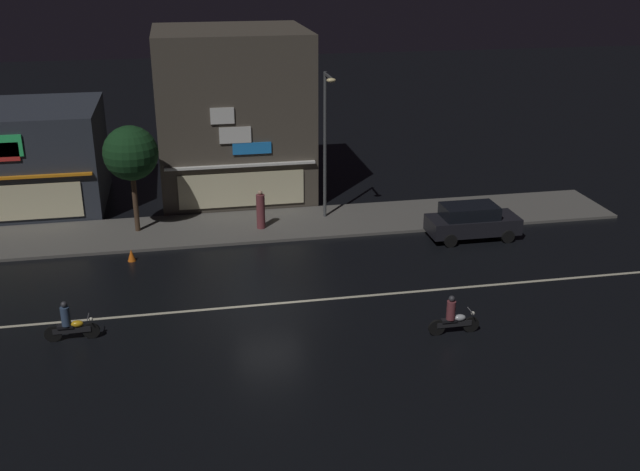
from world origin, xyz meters
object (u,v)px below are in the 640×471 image
at_px(pedestrian_on_sidewalk, 261,211).
at_px(motorcycle_lead, 70,324).
at_px(traffic_cone, 131,255).
at_px(motorcycle_following, 453,318).
at_px(streetlamp_mid, 326,135).
at_px(parked_car_near_kerb, 472,221).

distance_m(pedestrian_on_sidewalk, motorcycle_lead, 12.35).
xyz_separation_m(pedestrian_on_sidewalk, traffic_cone, (-6.08, -2.64, -0.75)).
distance_m(pedestrian_on_sidewalk, traffic_cone, 6.68).
relative_size(motorcycle_lead, motorcycle_following, 1.00).
bearing_deg(motorcycle_following, streetlamp_mid, -72.21).
distance_m(parked_car_near_kerb, traffic_cone, 15.82).
bearing_deg(pedestrian_on_sidewalk, motorcycle_lead, 59.27).
distance_m(motorcycle_lead, traffic_cone, 7.10).
height_order(parked_car_near_kerb, motorcycle_lead, parked_car_near_kerb).
xyz_separation_m(pedestrian_on_sidewalk, motorcycle_lead, (-7.88, -9.50, -0.40)).
bearing_deg(motorcycle_lead, parked_car_near_kerb, -161.50).
bearing_deg(motorcycle_lead, traffic_cone, -106.81).
distance_m(pedestrian_on_sidewalk, parked_car_near_kerb, 10.14).
height_order(motorcycle_following, traffic_cone, motorcycle_following).
height_order(motorcycle_lead, motorcycle_following, same).
bearing_deg(motorcycle_following, pedestrian_on_sidewalk, -56.49).
distance_m(streetlamp_mid, pedestrian_on_sidewalk, 4.89).
xyz_separation_m(parked_car_near_kerb, traffic_cone, (-15.81, 0.24, -0.59)).
xyz_separation_m(parked_car_near_kerb, motorcycle_lead, (-17.61, -6.62, -0.24)).
bearing_deg(streetlamp_mid, motorcycle_lead, -137.48).
bearing_deg(motorcycle_following, motorcycle_lead, -0.98).
distance_m(streetlamp_mid, motorcycle_following, 13.21).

